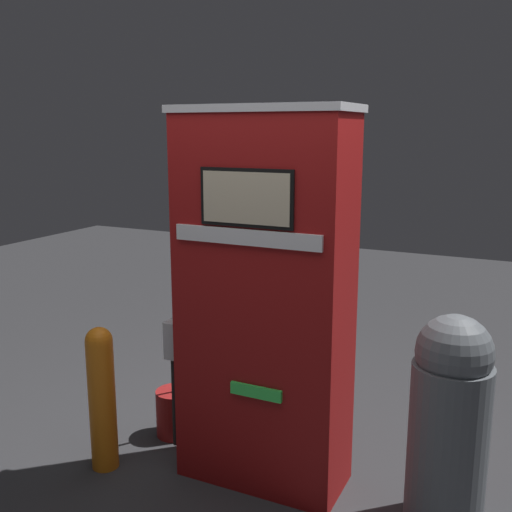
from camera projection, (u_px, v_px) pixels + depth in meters
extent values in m
plane|color=#2D2D30|center=(248.00, 495.00, 3.29)|extent=(14.00, 14.00, 0.00)
cube|color=maroon|center=(264.00, 384.00, 3.36)|extent=(0.92, 0.42, 1.13)
cube|color=maroon|center=(265.00, 202.00, 3.15)|extent=(0.92, 0.42, 0.92)
cube|color=#B7B7BC|center=(265.00, 109.00, 3.05)|extent=(0.95, 0.45, 0.04)
cube|color=black|center=(246.00, 198.00, 2.94)|extent=(0.51, 0.01, 0.29)
cube|color=beige|center=(245.00, 198.00, 2.94)|extent=(0.47, 0.01, 0.26)
cube|color=silver|center=(246.00, 237.00, 2.98)|extent=(0.81, 0.02, 0.08)
cube|color=#33D84C|center=(256.00, 392.00, 3.13)|extent=(0.29, 0.02, 0.06)
cube|color=#B7B7BC|center=(179.00, 337.00, 3.45)|extent=(0.09, 0.19, 0.22)
cylinder|color=black|center=(175.00, 402.00, 3.47)|extent=(0.03, 0.03, 0.54)
cylinder|color=orange|center=(102.00, 405.00, 3.49)|extent=(0.16, 0.16, 0.79)
sphere|color=orange|center=(99.00, 341.00, 3.41)|extent=(0.16, 0.16, 0.16)
cylinder|color=#51565B|center=(447.00, 446.00, 2.98)|extent=(0.39, 0.39, 0.85)
sphere|color=#51565B|center=(454.00, 352.00, 2.88)|extent=(0.37, 0.37, 0.37)
cylinder|color=maroon|center=(176.00, 412.00, 3.92)|extent=(0.25, 0.25, 0.30)
cylinder|color=black|center=(179.00, 366.00, 3.83)|extent=(0.02, 0.10, 0.39)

